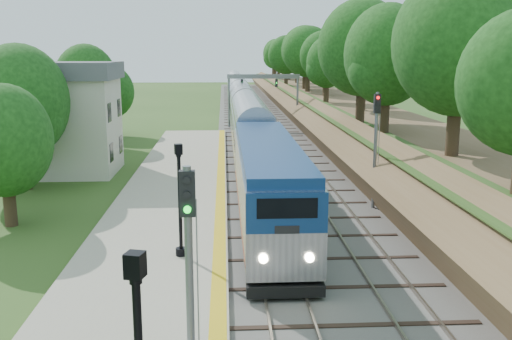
{
  "coord_description": "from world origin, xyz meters",
  "views": [
    {
      "loc": [
        -2.08,
        -11.56,
        8.65
      ],
      "look_at": [
        -0.5,
        16.74,
        2.8
      ],
      "focal_mm": 40.0,
      "sensor_mm": 36.0,
      "label": 1
    }
  ],
  "objects": [
    {
      "name": "signal_gantry",
      "position": [
        2.47,
        54.99,
        4.82
      ],
      "size": [
        8.4,
        0.38,
        6.2
      ],
      "color": "slate",
      "rests_on": "ground"
    },
    {
      "name": "trees_behind_platform",
      "position": [
        -11.17,
        20.67,
        4.53
      ],
      "size": [
        7.82,
        53.32,
        7.21
      ],
      "color": "#332316",
      "rests_on": "ground"
    },
    {
      "name": "train",
      "position": [
        0.0,
        53.16,
        2.16
      ],
      "size": [
        2.84,
        94.51,
        4.17
      ],
      "color": "black",
      "rests_on": "trackbed"
    },
    {
      "name": "embankment",
      "position": [
        10.35,
        60.0,
        1.95
      ],
      "size": [
        10.64,
        170.0,
        11.7
      ],
      "color": "brown",
      "rests_on": "ground"
    },
    {
      "name": "lamppost_far",
      "position": [
        -3.93,
        11.08,
        2.47
      ],
      "size": [
        0.46,
        0.46,
        4.69
      ],
      "color": "black",
      "rests_on": "platform"
    },
    {
      "name": "signal_farside",
      "position": [
        6.2,
        18.94,
        4.06
      ],
      "size": [
        0.35,
        0.28,
        6.44
      ],
      "color": "slate",
      "rests_on": "ground"
    },
    {
      "name": "trackbed",
      "position": [
        2.0,
        60.0,
        0.07
      ],
      "size": [
        9.5,
        170.0,
        0.28
      ],
      "color": "#4C4944",
      "rests_on": "ground"
    },
    {
      "name": "platform",
      "position": [
        -5.2,
        16.0,
        0.19
      ],
      "size": [
        6.4,
        68.0,
        0.38
      ],
      "primitive_type": "cube",
      "color": "#ABA48A",
      "rests_on": "ground"
    },
    {
      "name": "yellow_stripe",
      "position": [
        -2.35,
        16.0,
        0.39
      ],
      "size": [
        0.55,
        68.0,
        0.01
      ],
      "primitive_type": "cube",
      "color": "gold",
      "rests_on": "platform"
    },
    {
      "name": "station_building",
      "position": [
        -14.0,
        30.0,
        4.09
      ],
      "size": [
        8.6,
        6.6,
        8.0
      ],
      "color": "beige",
      "rests_on": "ground"
    },
    {
      "name": "signal_platform",
      "position": [
        -2.9,
        0.51,
        3.99
      ],
      "size": [
        0.34,
        0.27,
        5.88
      ],
      "color": "slate",
      "rests_on": "platform"
    }
  ]
}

